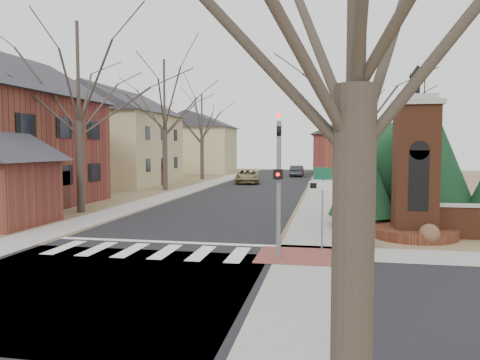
% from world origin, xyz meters
% --- Properties ---
extents(ground, '(120.00, 120.00, 0.00)m').
position_xyz_m(ground, '(0.00, 0.00, 0.00)').
color(ground, brown).
rests_on(ground, ground).
extents(main_street, '(8.00, 70.00, 0.01)m').
position_xyz_m(main_street, '(0.00, 22.00, 0.01)').
color(main_street, black).
rests_on(main_street, ground).
extents(cross_street, '(120.00, 8.00, 0.01)m').
position_xyz_m(cross_street, '(0.00, -3.00, 0.01)').
color(cross_street, black).
rests_on(cross_street, ground).
extents(crosswalk_zone, '(8.00, 2.20, 0.02)m').
position_xyz_m(crosswalk_zone, '(0.00, 0.80, 0.01)').
color(crosswalk_zone, silver).
rests_on(crosswalk_zone, ground).
extents(stop_bar, '(8.00, 0.35, 0.02)m').
position_xyz_m(stop_bar, '(0.00, 2.30, 0.01)').
color(stop_bar, silver).
rests_on(stop_bar, ground).
extents(sidewalk_right_main, '(2.00, 60.00, 0.02)m').
position_xyz_m(sidewalk_right_main, '(5.20, 22.00, 0.01)').
color(sidewalk_right_main, gray).
rests_on(sidewalk_right_main, ground).
extents(sidewalk_left, '(2.00, 60.00, 0.02)m').
position_xyz_m(sidewalk_left, '(-5.20, 22.00, 0.01)').
color(sidewalk_left, gray).
rests_on(sidewalk_left, ground).
extents(curb_apron, '(2.40, 2.40, 0.02)m').
position_xyz_m(curb_apron, '(4.80, 1.00, 0.01)').
color(curb_apron, brown).
rests_on(curb_apron, ground).
extents(traffic_signal_pole, '(0.28, 0.41, 4.50)m').
position_xyz_m(traffic_signal_pole, '(4.30, 0.57, 2.59)').
color(traffic_signal_pole, slate).
rests_on(traffic_signal_pole, ground).
extents(sign_post, '(0.90, 0.07, 2.75)m').
position_xyz_m(sign_post, '(5.59, 1.99, 1.95)').
color(sign_post, slate).
rests_on(sign_post, ground).
extents(brick_gate_monument, '(3.20, 3.20, 6.47)m').
position_xyz_m(brick_gate_monument, '(9.00, 4.99, 2.17)').
color(brick_gate_monument, '#5D2F1B').
rests_on(brick_gate_monument, ground).
extents(house_stucco_left, '(9.80, 12.80, 9.28)m').
position_xyz_m(house_stucco_left, '(-13.50, 27.00, 4.59)').
color(house_stucco_left, tan).
rests_on(house_stucco_left, ground).
extents(house_distant_left, '(10.80, 8.80, 8.53)m').
position_xyz_m(house_distant_left, '(-12.01, 48.00, 4.25)').
color(house_distant_left, tan).
rests_on(house_distant_left, ground).
extents(house_distant_right, '(8.80, 8.80, 7.30)m').
position_xyz_m(house_distant_right, '(7.99, 47.99, 3.65)').
color(house_distant_right, brown).
rests_on(house_distant_right, ground).
extents(evergreen_near, '(2.80, 2.80, 4.10)m').
position_xyz_m(evergreen_near, '(7.20, 7.00, 2.30)').
color(evergreen_near, '#473D33').
rests_on(evergreen_near, ground).
extents(evergreen_mid, '(3.40, 3.40, 4.70)m').
position_xyz_m(evergreen_mid, '(10.50, 8.20, 2.60)').
color(evergreen_mid, '#473D33').
rests_on(evergreen_mid, ground).
extents(evergreen_mass, '(4.80, 4.80, 4.80)m').
position_xyz_m(evergreen_mass, '(9.00, 9.50, 2.40)').
color(evergreen_mass, black).
rests_on(evergreen_mass, ground).
extents(bare_tree_0, '(8.05, 8.05, 11.15)m').
position_xyz_m(bare_tree_0, '(-7.00, 9.00, 7.70)').
color(bare_tree_0, '#473D33').
rests_on(bare_tree_0, ground).
extents(bare_tree_1, '(8.40, 8.40, 11.64)m').
position_xyz_m(bare_tree_1, '(-7.00, 22.00, 8.03)').
color(bare_tree_1, '#473D33').
rests_on(bare_tree_1, ground).
extents(bare_tree_2, '(7.35, 7.35, 10.19)m').
position_xyz_m(bare_tree_2, '(-7.50, 35.00, 7.03)').
color(bare_tree_2, '#473D33').
rests_on(bare_tree_2, ground).
extents(bare_tree_3, '(7.00, 7.00, 9.70)m').
position_xyz_m(bare_tree_3, '(7.50, 16.00, 6.69)').
color(bare_tree_3, '#473D33').
rests_on(bare_tree_3, ground).
extents(pickup_truck, '(2.85, 5.05, 1.33)m').
position_xyz_m(pickup_truck, '(-1.69, 29.99, 0.67)').
color(pickup_truck, olive).
rests_on(pickup_truck, ground).
extents(distant_car, '(1.47, 3.97, 1.30)m').
position_xyz_m(distant_car, '(2.23, 41.30, 0.65)').
color(distant_car, '#2E3035').
rests_on(distant_car, ground).
extents(dry_shrub_left, '(0.81, 0.81, 0.81)m').
position_xyz_m(dry_shrub_left, '(7.01, 3.00, 0.41)').
color(dry_shrub_left, '#4F3924').
rests_on(dry_shrub_left, ground).
extents(dry_shrub_right, '(0.73, 0.73, 0.73)m').
position_xyz_m(dry_shrub_right, '(9.30, 3.69, 0.36)').
color(dry_shrub_right, brown).
rests_on(dry_shrub_right, ground).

